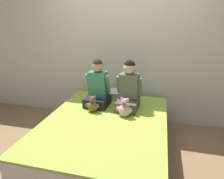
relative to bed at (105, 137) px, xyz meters
The scene contains 8 objects.
ground_plane 0.23m from the bed, ahead, with size 14.00×14.00×0.00m, color #93704C.
wall_behind_bed 1.47m from the bed, 90.00° to the left, with size 8.00×0.06×2.50m.
bed is the anchor object (origin of this frame).
child_on_left 0.71m from the bed, 117.39° to the left, with size 0.34×0.34×0.67m.
child_on_right 0.71m from the bed, 64.41° to the left, with size 0.35×0.40×0.67m.
teddy_bear_held_by_left_child 0.45m from the bed, 138.11° to the left, with size 0.19×0.14×0.22m.
teddy_bear_held_by_right_child 0.44m from the bed, 39.28° to the left, with size 0.21×0.16×0.25m.
pillow_at_headboard 0.83m from the bed, 90.00° to the left, with size 0.58×0.28×0.11m.
Camera 1 is at (0.61, -2.11, 1.63)m, focal length 32.00 mm.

